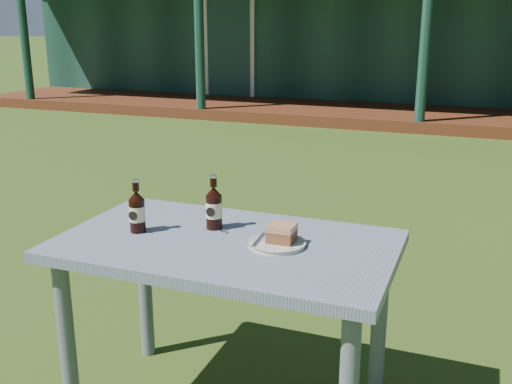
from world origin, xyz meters
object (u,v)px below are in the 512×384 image
at_px(cafe_table, 226,267).
at_px(cola_bottle_far, 137,211).
at_px(cake_slice, 282,233).
at_px(plate, 277,243).
at_px(cola_bottle_near, 214,207).

height_order(cafe_table, cola_bottle_far, cola_bottle_far).
relative_size(cake_slice, cola_bottle_far, 0.46).
xyz_separation_m(plate, cola_bottle_near, (-0.28, 0.08, 0.08)).
relative_size(plate, cake_slice, 2.22).
bearing_deg(plate, cake_slice, 37.52).
bearing_deg(cola_bottle_near, plate, -16.60).
relative_size(cafe_table, cola_bottle_near, 5.75).
height_order(cafe_table, cake_slice, cake_slice).
relative_size(cola_bottle_near, cola_bottle_far, 1.04).
height_order(plate, cake_slice, cake_slice).
distance_m(plate, cola_bottle_far, 0.54).
bearing_deg(cafe_table, cola_bottle_near, 132.02).
height_order(cake_slice, cola_bottle_near, cola_bottle_near).
relative_size(cafe_table, cake_slice, 13.04).
bearing_deg(cola_bottle_near, cola_bottle_far, -151.61).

